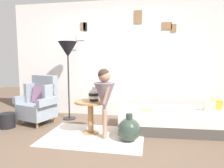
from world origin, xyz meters
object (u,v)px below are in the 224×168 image
at_px(floor_lamp, 68,52).
at_px(demijohn_near, 129,130).
at_px(armchair, 39,102).
at_px(book_on_daybed, 146,109).
at_px(magazine_basket, 7,120).
at_px(daybed, 172,120).
at_px(side_table, 91,110).
at_px(vase_striped, 94,95).
at_px(person_child, 104,94).

bearing_deg(floor_lamp, demijohn_near, -35.41).
distance_m(armchair, book_on_daybed, 2.17).
bearing_deg(magazine_basket, armchair, 42.27).
relative_size(demijohn_near, magazine_basket, 1.61).
bearing_deg(daybed, magazine_basket, -172.45).
bearing_deg(daybed, side_table, -164.41).
distance_m(vase_striped, demijohn_near, 0.85).
bearing_deg(person_child, book_on_daybed, 32.66).
relative_size(floor_lamp, magazine_basket, 5.98).
bearing_deg(armchair, book_on_daybed, -4.20).
bearing_deg(armchair, vase_striped, -16.68).
bearing_deg(floor_lamp, daybed, -10.05).
bearing_deg(side_table, daybed, 15.59).
xyz_separation_m(daybed, person_child, (-1.13, -0.59, 0.54)).
height_order(side_table, person_child, person_child).
bearing_deg(floor_lamp, vase_striped, -44.27).
relative_size(side_table, demijohn_near, 1.28).
xyz_separation_m(vase_striped, magazine_basket, (-1.71, -0.03, -0.54)).
xyz_separation_m(armchair, person_child, (1.50, -0.58, 0.30)).
bearing_deg(person_child, daybed, 27.43).
relative_size(armchair, floor_lamp, 0.58).
distance_m(daybed, side_table, 1.49).
bearing_deg(daybed, book_on_daybed, -160.98).
bearing_deg(floor_lamp, armchair, -141.79).
height_order(armchair, person_child, person_child).
bearing_deg(magazine_basket, side_table, 0.38).
bearing_deg(book_on_daybed, side_table, -166.13).
xyz_separation_m(armchair, book_on_daybed, (2.16, -0.16, -0.02)).
relative_size(side_table, magazine_basket, 2.07).
xyz_separation_m(daybed, magazine_basket, (-3.07, -0.41, -0.06)).
height_order(daybed, demijohn_near, demijohn_near).
bearing_deg(armchair, side_table, -18.15).
height_order(daybed, side_table, side_table).
distance_m(armchair, demijohn_near, 2.02).
relative_size(side_table, vase_striped, 2.35).
relative_size(vase_striped, magazine_basket, 0.88).
bearing_deg(person_child, vase_striped, 138.63).
bearing_deg(demijohn_near, vase_striped, 158.66).
xyz_separation_m(book_on_daybed, magazine_basket, (-2.61, -0.25, -0.28)).
bearing_deg(side_table, armchair, 161.85).
xyz_separation_m(daybed, floor_lamp, (-2.14, 0.38, 1.25)).
distance_m(book_on_daybed, demijohn_near, 0.58).
distance_m(side_table, floor_lamp, 1.48).
xyz_separation_m(person_child, book_on_daybed, (0.66, 0.43, -0.32)).
bearing_deg(magazine_basket, floor_lamp, 40.22).
bearing_deg(daybed, vase_striped, -164.40).
relative_size(side_table, book_on_daybed, 2.63).
relative_size(vase_striped, book_on_daybed, 1.12).
bearing_deg(armchair, daybed, 0.03).
xyz_separation_m(armchair, daybed, (2.63, 0.00, -0.24)).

